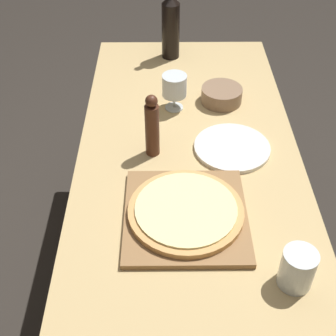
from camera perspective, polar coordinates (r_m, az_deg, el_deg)
ground_plane at (r=2.06m, az=1.98°, el=-14.84°), size 12.00×12.00×0.00m
dining_table at (r=1.57m, az=2.52°, el=-1.83°), size 0.73×1.66×0.74m
cutting_board at (r=1.32m, az=2.17°, el=-5.80°), size 0.35×0.36×0.02m
pizza at (r=1.31m, az=2.19°, el=-5.20°), size 0.33×0.33×0.02m
wine_bottle at (r=2.02m, az=0.33°, el=16.99°), size 0.07×0.07×0.35m
pepper_mill at (r=1.47m, az=-1.95°, el=5.06°), size 0.05×0.05×0.22m
wine_glass at (r=1.69m, az=0.79°, el=9.94°), size 0.09×0.09×0.14m
small_bowl at (r=1.78m, az=6.54°, el=8.83°), size 0.15×0.15×0.06m
drinking_tumbler at (r=1.19m, az=15.50°, el=-11.75°), size 0.09×0.09×0.11m
dinner_plate at (r=1.56m, az=7.81°, el=2.49°), size 0.25×0.25×0.01m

